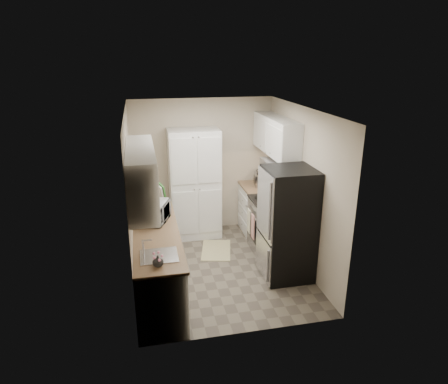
% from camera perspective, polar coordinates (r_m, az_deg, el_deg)
% --- Properties ---
extents(ground, '(3.20, 3.20, 0.00)m').
position_cam_1_polar(ground, '(6.49, -0.54, -10.75)').
color(ground, '#665B4C').
rests_on(ground, ground).
extents(room_shell, '(2.64, 3.24, 2.52)m').
position_cam_1_polar(room_shell, '(5.84, -0.75, 3.14)').
color(room_shell, beige).
rests_on(room_shell, ground).
extents(pantry_cabinet, '(0.90, 0.55, 2.00)m').
position_cam_1_polar(pantry_cabinet, '(7.25, -4.21, 1.13)').
color(pantry_cabinet, white).
rests_on(pantry_cabinet, ground).
extents(base_cabinet_left, '(0.60, 2.30, 0.88)m').
position_cam_1_polar(base_cabinet_left, '(5.81, -9.44, -9.94)').
color(base_cabinet_left, white).
rests_on(base_cabinet_left, ground).
extents(countertop_left, '(0.63, 2.33, 0.04)m').
position_cam_1_polar(countertop_left, '(5.60, -9.70, -5.82)').
color(countertop_left, '#846647').
rests_on(countertop_left, base_cabinet_left).
extents(base_cabinet_right, '(0.60, 0.80, 0.88)m').
position_cam_1_polar(base_cabinet_right, '(7.57, 4.99, -2.61)').
color(base_cabinet_right, white).
rests_on(base_cabinet_right, ground).
extents(countertop_right, '(0.63, 0.83, 0.04)m').
position_cam_1_polar(countertop_right, '(7.41, 5.09, 0.70)').
color(countertop_right, '#846647').
rests_on(countertop_right, base_cabinet_right).
extents(electric_range, '(0.71, 0.78, 1.13)m').
position_cam_1_polar(electric_range, '(6.85, 6.82, -4.75)').
color(electric_range, '#B7B7BC').
rests_on(electric_range, ground).
extents(refrigerator, '(0.70, 0.72, 1.70)m').
position_cam_1_polar(refrigerator, '(6.00, 9.08, -4.54)').
color(refrigerator, '#B7B7BC').
rests_on(refrigerator, ground).
extents(microwave, '(0.50, 0.60, 0.28)m').
position_cam_1_polar(microwave, '(5.88, -9.89, -2.86)').
color(microwave, '#AEAEB2').
rests_on(microwave, countertop_left).
extents(wine_bottle, '(0.07, 0.07, 0.27)m').
position_cam_1_polar(wine_bottle, '(6.29, -10.99, -1.50)').
color(wine_bottle, black).
rests_on(wine_bottle, countertop_left).
extents(flower_vase, '(0.14, 0.14, 0.13)m').
position_cam_1_polar(flower_vase, '(4.71, -9.42, -9.70)').
color(flower_vase, silver).
rests_on(flower_vase, countertop_left).
extents(cutting_board, '(0.08, 0.26, 0.33)m').
position_cam_1_polar(cutting_board, '(6.54, -8.70, -0.28)').
color(cutting_board, '#3A8F37').
rests_on(cutting_board, countertop_left).
extents(toaster_oven, '(0.36, 0.42, 0.22)m').
position_cam_1_polar(toaster_oven, '(7.44, 5.50, 1.79)').
color(toaster_oven, '#ABABAF').
rests_on(toaster_oven, countertop_right).
extents(fruit_basket, '(0.32, 0.32, 0.10)m').
position_cam_1_polar(fruit_basket, '(7.40, 5.54, 2.98)').
color(fruit_basket, '#FF9800').
rests_on(fruit_basket, toaster_oven).
extents(kitchen_mat, '(0.65, 0.87, 0.01)m').
position_cam_1_polar(kitchen_mat, '(7.01, -1.13, -8.29)').
color(kitchen_mat, '#CDC287').
rests_on(kitchen_mat, ground).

